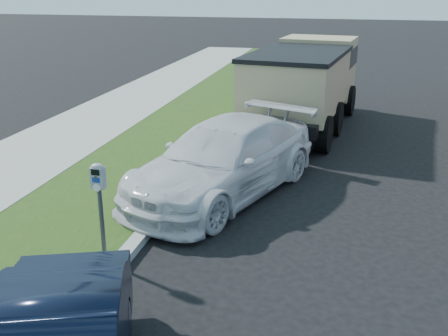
# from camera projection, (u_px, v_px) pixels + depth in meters

# --- Properties ---
(ground) EXTENTS (120.00, 120.00, 0.00)m
(ground) POSITION_uv_depth(u_px,v_px,m) (289.00, 247.00, 9.11)
(ground) COLOR black
(ground) RESTS_ON ground
(streetside) EXTENTS (6.12, 50.00, 0.15)m
(streetside) POSITION_uv_depth(u_px,v_px,m) (59.00, 178.00, 12.13)
(streetside) COLOR gray
(streetside) RESTS_ON ground
(parking_meter) EXTENTS (0.22, 0.16, 1.58)m
(parking_meter) POSITION_uv_depth(u_px,v_px,m) (99.00, 190.00, 8.17)
(parking_meter) COLOR #3F4247
(parking_meter) RESTS_ON ground
(white_wagon) EXTENTS (3.94, 5.80, 1.56)m
(white_wagon) POSITION_uv_depth(u_px,v_px,m) (226.00, 158.00, 11.24)
(white_wagon) COLOR silver
(white_wagon) RESTS_ON ground
(dump_truck) EXTENTS (3.33, 6.81, 2.56)m
(dump_truck) POSITION_uv_depth(u_px,v_px,m) (305.00, 80.00, 16.41)
(dump_truck) COLOR black
(dump_truck) RESTS_ON ground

